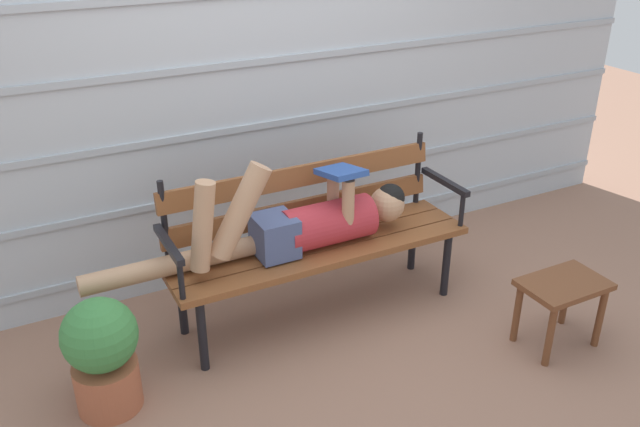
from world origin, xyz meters
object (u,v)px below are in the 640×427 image
object	(u,v)px
park_bench	(314,231)
footstool	(562,295)
reclining_person	(299,224)
potted_plant	(102,353)

from	to	relation	value
park_bench	footstool	xyz separation A→B (m)	(0.94, -0.86, -0.18)
park_bench	reclining_person	distance (m)	0.17
reclining_person	potted_plant	distance (m)	1.11
footstool	potted_plant	world-z (taller)	potted_plant
reclining_person	potted_plant	bearing A→B (deg)	-168.55
park_bench	reclining_person	bearing A→B (deg)	-150.69
reclining_person	potted_plant	size ratio (longest dim) A/B	3.11
footstool	reclining_person	bearing A→B (deg)	143.11
footstool	potted_plant	xyz separation A→B (m)	(-2.11, 0.58, 0.00)
park_bench	footstool	size ratio (longest dim) A/B	3.85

